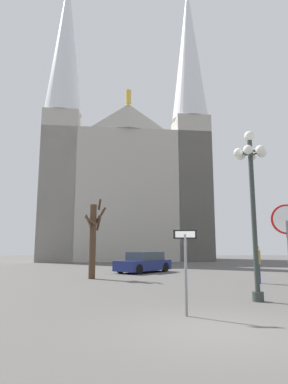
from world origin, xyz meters
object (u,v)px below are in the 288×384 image
object	(u,v)px
street_lamp	(252,185)
bare_tree	(93,238)
cathedral	(126,175)
parked_car_near_navy	(144,263)
one_way_arrow_sign	(186,261)
pedestrian_walking	(257,260)
stop_sign	(288,235)

from	to	relation	value
street_lamp	bare_tree	world-z (taller)	street_lamp
cathedral	parked_car_near_navy	distance (m)	22.73
cathedral	one_way_arrow_sign	world-z (taller)	cathedral
one_way_arrow_sign	bare_tree	bearing A→B (deg)	109.09
cathedral	street_lamp	size ratio (longest dim) A/B	6.76
pedestrian_walking	bare_tree	bearing A→B (deg)	162.02
bare_tree	parked_car_near_navy	bearing A→B (deg)	54.91
parked_car_near_navy	pedestrian_walking	xyz separation A→B (m)	(5.14, -6.95, 0.45)
cathedral	parked_car_near_navy	size ratio (longest dim) A/B	9.02
one_way_arrow_sign	bare_tree	distance (m)	10.55
street_lamp	pedestrian_walking	distance (m)	6.15
bare_tree	pedestrian_walking	bearing A→B (deg)	-17.98
bare_tree	pedestrian_walking	distance (m)	8.66
one_way_arrow_sign	street_lamp	distance (m)	4.20
stop_sign	bare_tree	xyz separation A→B (m)	(-6.30, 9.69, 0.18)
stop_sign	bare_tree	world-z (taller)	bare_tree
one_way_arrow_sign	pedestrian_walking	xyz separation A→B (m)	(4.73, 7.28, -0.26)
cathedral	pedestrian_walking	bearing A→B (deg)	-76.33
stop_sign	bare_tree	distance (m)	11.56
one_way_arrow_sign	bare_tree	world-z (taller)	bare_tree
stop_sign	street_lamp	distance (m)	2.58
bare_tree	pedestrian_walking	world-z (taller)	bare_tree
stop_sign	pedestrian_walking	distance (m)	7.34
pedestrian_walking	stop_sign	bearing A→B (deg)	-104.83
stop_sign	street_lamp	size ratio (longest dim) A/B	0.51
stop_sign	street_lamp	bearing A→B (deg)	95.60
street_lamp	one_way_arrow_sign	bearing A→B (deg)	-141.41
stop_sign	pedestrian_walking	world-z (taller)	stop_sign
stop_sign	parked_car_near_navy	distance (m)	14.43
bare_tree	one_way_arrow_sign	bearing A→B (deg)	-70.91
cathedral	stop_sign	size ratio (longest dim) A/B	13.34
street_lamp	parked_car_near_navy	distance (m)	12.87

